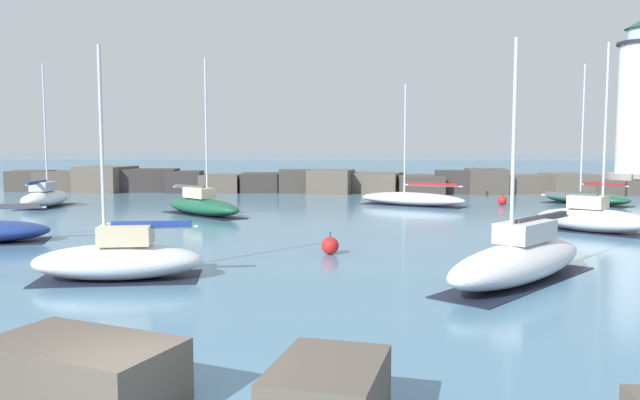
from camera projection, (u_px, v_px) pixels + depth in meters
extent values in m
cube|color=teal|center=(347.00, 168.00, 117.34)|extent=(400.00, 116.00, 0.01)
cube|color=#4C443D|center=(31.00, 180.00, 60.19)|extent=(4.46, 5.01, 1.90)
cube|color=#4C443D|center=(67.00, 181.00, 59.73)|extent=(5.09, 4.62, 1.85)
cube|color=brown|center=(106.00, 179.00, 58.83)|extent=(4.82, 5.42, 2.35)
cube|color=#383330|center=(151.00, 180.00, 59.01)|extent=(5.44, 4.22, 2.11)
cube|color=#383330|center=(185.00, 182.00, 58.05)|extent=(3.59, 4.01, 1.94)
cube|color=brown|center=(221.00, 183.00, 58.19)|extent=(3.79, 4.38, 1.63)
cube|color=#383330|center=(260.00, 182.00, 58.81)|extent=(3.94, 5.15, 1.70)
cube|color=#423D38|center=(295.00, 181.00, 58.33)|extent=(3.52, 4.67, 2.04)
cube|color=brown|center=(331.00, 181.00, 56.86)|extent=(4.31, 4.40, 2.11)
cube|color=brown|center=(373.00, 182.00, 58.04)|extent=(5.89, 5.65, 1.80)
cube|color=#4C443D|center=(416.00, 184.00, 56.82)|extent=(4.80, 6.23, 1.62)
cube|color=#383330|center=(452.00, 182.00, 57.29)|extent=(3.48, 4.35, 2.00)
cube|color=#4C443D|center=(486.00, 181.00, 56.51)|extent=(3.50, 4.53, 2.21)
cube|color=brown|center=(527.00, 184.00, 57.01)|extent=(5.57, 4.22, 1.66)
cube|color=brown|center=(569.00, 183.00, 56.80)|extent=(4.40, 5.24, 1.76)
cube|color=#4C443D|center=(611.00, 187.00, 56.26)|extent=(4.08, 5.01, 1.23)
cylinder|color=gray|center=(637.00, 183.00, 56.95)|extent=(5.24, 5.24, 1.80)
cube|color=brown|center=(82.00, 372.00, 10.64)|extent=(3.71, 2.87, 1.09)
cube|color=brown|center=(328.00, 397.00, 9.59)|extent=(2.02, 2.53, 1.08)
ellipsoid|color=white|center=(519.00, 262.00, 20.07)|extent=(6.69, 7.59, 1.28)
cube|color=black|center=(518.00, 281.00, 20.12)|extent=(6.40, 7.24, 0.03)
cube|color=silver|center=(526.00, 231.00, 20.28)|extent=(2.40, 2.60, 0.64)
cylinder|color=silver|center=(514.00, 142.00, 19.28)|extent=(0.12, 0.12, 6.40)
cylinder|color=#BCBCC1|center=(542.00, 221.00, 21.14)|extent=(2.88, 3.53, 0.10)
cube|color=#4C4C51|center=(542.00, 218.00, 21.13)|extent=(2.54, 3.07, 0.20)
ellipsoid|color=#195138|center=(203.00, 207.00, 38.96)|extent=(6.70, 6.33, 1.07)
cube|color=black|center=(203.00, 215.00, 39.01)|extent=(6.40, 6.06, 0.03)
cube|color=beige|center=(199.00, 193.00, 39.15)|extent=(2.33, 2.26, 0.64)
cylinder|color=silver|center=(206.00, 129.00, 38.14)|extent=(0.12, 0.12, 8.56)
cylinder|color=#BCBCC1|center=(190.00, 188.00, 39.92)|extent=(3.03, 2.77, 0.10)
cube|color=#4C4C51|center=(190.00, 187.00, 39.91)|extent=(2.66, 2.44, 0.20)
cylinder|color=#BCBCC1|center=(7.00, 208.00, 28.18)|extent=(3.14, 1.11, 0.10)
cube|color=#4C4C51|center=(7.00, 206.00, 28.17)|extent=(2.71, 1.05, 0.20)
ellipsoid|color=white|center=(118.00, 262.00, 20.50)|extent=(5.83, 3.29, 1.15)
cube|color=black|center=(119.00, 278.00, 20.55)|extent=(5.55, 3.20, 0.03)
cube|color=beige|center=(126.00, 235.00, 20.45)|extent=(1.85, 1.57, 0.64)
cylinder|color=silver|center=(102.00, 146.00, 20.12)|extent=(0.12, 0.12, 6.44)
cylinder|color=#BCBCC1|center=(152.00, 227.00, 20.51)|extent=(3.00, 0.64, 0.10)
cube|color=navy|center=(152.00, 224.00, 20.51)|extent=(2.57, 0.66, 0.20)
ellipsoid|color=#195138|center=(587.00, 198.00, 45.86)|extent=(6.16, 6.21, 0.93)
cube|color=black|center=(586.00, 204.00, 45.90)|extent=(5.90, 5.95, 0.03)
cylinder|color=silver|center=(583.00, 128.00, 45.77)|extent=(0.12, 0.12, 9.35)
cylinder|color=#BCBCC1|center=(604.00, 185.00, 44.80)|extent=(2.53, 2.58, 0.10)
cube|color=maroon|center=(604.00, 184.00, 44.79)|extent=(2.24, 2.27, 0.20)
ellipsoid|color=white|center=(593.00, 220.00, 31.55)|extent=(5.92, 5.34, 1.19)
cube|color=black|center=(593.00, 231.00, 31.61)|extent=(5.66, 5.13, 0.03)
cube|color=beige|center=(588.00, 202.00, 31.66)|extent=(2.13, 2.06, 0.64)
cylinder|color=silver|center=(606.00, 127.00, 30.85)|extent=(0.12, 0.12, 8.23)
cylinder|color=#BCBCC1|center=(571.00, 196.00, 32.22)|extent=(2.53, 2.01, 0.10)
cube|color=#4C4C51|center=(571.00, 194.00, 32.21)|extent=(2.22, 1.80, 0.20)
ellipsoid|color=white|center=(412.00, 199.00, 45.10)|extent=(8.06, 5.44, 0.96)
cube|color=black|center=(412.00, 205.00, 45.14)|extent=(7.69, 5.22, 0.03)
cylinder|color=silver|center=(405.00, 138.00, 45.01)|extent=(0.12, 0.12, 7.79)
cylinder|color=#BCBCC1|center=(433.00, 186.00, 44.22)|extent=(3.95, 1.99, 0.10)
cube|color=maroon|center=(433.00, 184.00, 44.21)|extent=(3.40, 1.80, 0.20)
ellipsoid|color=white|center=(45.00, 199.00, 44.09)|extent=(2.39, 5.57, 1.16)
cube|color=black|center=(45.00, 207.00, 44.14)|extent=(2.34, 5.29, 0.03)
cube|color=#B2B2B7|center=(43.00, 186.00, 43.74)|extent=(1.27, 1.69, 0.64)
cylinder|color=silver|center=(45.00, 128.00, 44.05)|extent=(0.12, 0.12, 8.90)
cylinder|color=#BCBCC1|center=(37.00, 184.00, 42.90)|extent=(0.21, 3.02, 0.10)
cube|color=navy|center=(37.00, 182.00, 42.89)|extent=(0.29, 2.57, 0.20)
sphere|color=red|center=(330.00, 246.00, 25.11)|extent=(0.71, 0.71, 0.71)
cylinder|color=black|center=(330.00, 234.00, 25.07)|extent=(0.04, 0.04, 0.20)
sphere|color=red|center=(502.00, 200.00, 45.51)|extent=(0.67, 0.67, 0.67)
cylinder|color=black|center=(502.00, 195.00, 45.47)|extent=(0.04, 0.04, 0.20)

